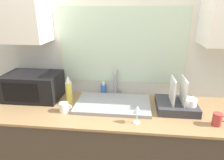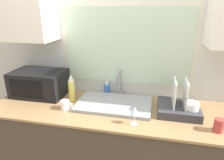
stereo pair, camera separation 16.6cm
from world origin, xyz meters
name	(u,v)px [view 1 (the left image)]	position (x,y,z in m)	size (l,w,h in m)	color
countertop	(118,151)	(0.00, 0.33, 0.47)	(2.34, 0.70, 0.93)	#42382D
wall_back	(122,49)	(0.00, 0.66, 1.40)	(6.00, 0.38, 2.60)	silver
sink_basin	(113,104)	(-0.06, 0.39, 0.95)	(0.67, 0.42, 0.03)	gray
faucet	(116,81)	(-0.06, 0.61, 1.08)	(0.08, 0.14, 0.27)	#99999E
microwave	(33,86)	(-0.85, 0.47, 1.06)	(0.52, 0.35, 0.25)	black
dish_rack	(177,103)	(0.51, 0.37, 0.99)	(0.34, 0.32, 0.29)	#333338
spray_bottle	(69,90)	(-0.48, 0.41, 1.06)	(0.06, 0.06, 0.27)	#D8CC4C
soap_bottle	(104,89)	(-0.18, 0.63, 0.99)	(0.05, 0.05, 0.14)	blue
mug_near_sink	(64,107)	(-0.47, 0.23, 0.97)	(0.11, 0.08, 0.08)	white
wine_glass	(137,110)	(0.15, 0.12, 1.04)	(0.06, 0.06, 0.15)	silver
mug_by_rack	(217,119)	(0.76, 0.15, 0.98)	(0.11, 0.07, 0.10)	#A53833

